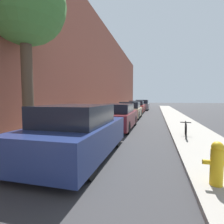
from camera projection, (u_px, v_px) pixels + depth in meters
ground_plane at (139, 121)px, 13.40m from camera, size 120.00×120.00×0.00m
sidewalk_left at (103, 119)px, 14.10m from camera, size 2.00×52.00×0.12m
sidewalk_right at (180, 121)px, 12.68m from camera, size 2.00×52.00×0.12m
building_facade_left at (87, 63)px, 14.09m from camera, size 0.70×52.00×9.05m
parked_car_navy at (78, 133)px, 5.02m from camera, size 1.88×4.14×1.51m
parked_car_maroon at (118, 117)px, 9.83m from camera, size 1.72×4.36×1.40m
parked_car_champagne at (130, 110)px, 15.06m from camera, size 1.75×4.04×1.41m
parked_car_red at (137, 107)px, 20.76m from camera, size 1.74×4.28×1.44m
parked_car_grey at (142, 105)px, 25.99m from camera, size 1.91×4.10×1.51m
street_tree_near at (24, 5)px, 5.78m from camera, size 2.73×2.73×6.10m
fire_hydrant at (217, 163)px, 3.15m from camera, size 0.47×0.22×0.80m
bicycle at (186, 129)px, 7.21m from camera, size 0.44×1.48×0.61m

